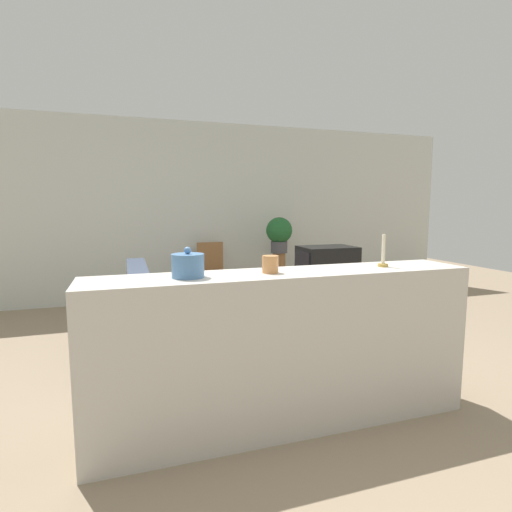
{
  "coord_description": "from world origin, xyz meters",
  "views": [
    {
      "loc": [
        -0.96,
        -2.76,
        1.43
      ],
      "look_at": [
        0.49,
        1.65,
        0.85
      ],
      "focal_mm": 28.0,
      "sensor_mm": 36.0,
      "label": 1
    }
  ],
  "objects_px": {
    "wooden_chair": "(212,269)",
    "television": "(327,265)",
    "couch": "(175,321)",
    "decorative_bowl": "(188,265)",
    "potted_plant": "(279,233)"
  },
  "relations": [
    {
      "from": "television",
      "to": "decorative_bowl",
      "type": "distance_m",
      "value": 3.01
    },
    {
      "from": "wooden_chair",
      "to": "couch",
      "type": "bearing_deg",
      "value": -112.68
    },
    {
      "from": "decorative_bowl",
      "to": "couch",
      "type": "bearing_deg",
      "value": 86.58
    },
    {
      "from": "wooden_chair",
      "to": "decorative_bowl",
      "type": "height_order",
      "value": "decorative_bowl"
    },
    {
      "from": "television",
      "to": "wooden_chair",
      "type": "relative_size",
      "value": 0.78
    },
    {
      "from": "wooden_chair",
      "to": "television",
      "type": "bearing_deg",
      "value": -48.65
    },
    {
      "from": "wooden_chair",
      "to": "potted_plant",
      "type": "bearing_deg",
      "value": -8.14
    },
    {
      "from": "couch",
      "to": "decorative_bowl",
      "type": "height_order",
      "value": "decorative_bowl"
    },
    {
      "from": "television",
      "to": "decorative_bowl",
      "type": "height_order",
      "value": "decorative_bowl"
    },
    {
      "from": "wooden_chair",
      "to": "decorative_bowl",
      "type": "xyz_separation_m",
      "value": [
        -0.87,
        -3.51,
        0.6
      ]
    },
    {
      "from": "television",
      "to": "wooden_chair",
      "type": "bearing_deg",
      "value": 131.35
    },
    {
      "from": "couch",
      "to": "decorative_bowl",
      "type": "distance_m",
      "value": 1.85
    },
    {
      "from": "couch",
      "to": "decorative_bowl",
      "type": "bearing_deg",
      "value": -93.42
    },
    {
      "from": "television",
      "to": "wooden_chair",
      "type": "xyz_separation_m",
      "value": [
        -1.19,
        1.35,
        -0.2
      ]
    },
    {
      "from": "couch",
      "to": "television",
      "type": "distance_m",
      "value": 2.07
    }
  ]
}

